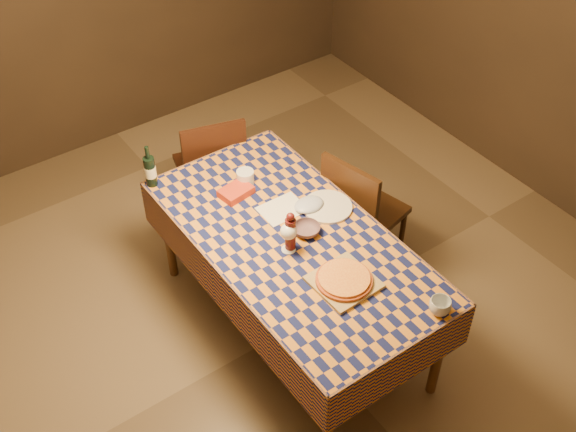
{
  "coord_description": "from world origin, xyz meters",
  "views": [
    {
      "loc": [
        -1.67,
        -2.3,
        3.54
      ],
      "look_at": [
        0.0,
        0.05,
        0.9
      ],
      "focal_mm": 45.0,
      "sensor_mm": 36.0,
      "label": 1
    }
  ],
  "objects": [
    {
      "name": "tumbler",
      "position": [
        0.28,
        -0.84,
        0.81
      ],
      "size": [
        0.13,
        0.13,
        0.09
      ],
      "primitive_type": "imported",
      "rotation": [
        0.0,
        0.0,
        -0.16
      ],
      "color": "silver",
      "rests_on": "dining_table"
    },
    {
      "name": "flour_bag",
      "position": [
        0.22,
        0.15,
        0.8
      ],
      "size": [
        0.22,
        0.19,
        0.05
      ],
      "primitive_type": "ellipsoid",
      "rotation": [
        0.0,
        0.0,
        -0.38
      ],
      "color": "#AEBDDF",
      "rests_on": "dining_table"
    },
    {
      "name": "white_plate",
      "position": [
        0.31,
        0.09,
        0.78
      ],
      "size": [
        0.38,
        0.38,
        0.02
      ],
      "primitive_type": "cylinder",
      "rotation": [
        0.0,
        0.0,
        0.41
      ],
      "color": "silver",
      "rests_on": "dining_table"
    },
    {
      "name": "pizza",
      "position": [
        0.02,
        -0.42,
        0.8
      ],
      "size": [
        0.39,
        0.39,
        0.03
      ],
      "color": "#A1421A",
      "rests_on": "cutting_board"
    },
    {
      "name": "deli_tub",
      "position": [
        0.04,
        0.55,
        0.81
      ],
      "size": [
        0.12,
        0.12,
        0.09
      ],
      "primitive_type": "cylinder",
      "rotation": [
        0.0,
        0.0,
        0.14
      ],
      "color": "white",
      "rests_on": "dining_table"
    },
    {
      "name": "pepper_mill",
      "position": [
        -0.06,
        -0.05,
        0.89
      ],
      "size": [
        0.07,
        0.07,
        0.25
      ],
      "color": "#471011",
      "rests_on": "dining_table"
    },
    {
      "name": "takeout_container",
      "position": [
        -0.06,
        0.49,
        0.79
      ],
      "size": [
        0.2,
        0.16,
        0.05
      ],
      "primitive_type": "cube",
      "rotation": [
        0.0,
        0.0,
        0.15
      ],
      "color": "red",
      "rests_on": "dining_table"
    },
    {
      "name": "cutting_board",
      "position": [
        0.02,
        -0.42,
        0.78
      ],
      "size": [
        0.31,
        0.31,
        0.02
      ],
      "primitive_type": "cube",
      "rotation": [
        0.0,
        0.0,
        0.03
      ],
      "color": "#A78B4E",
      "rests_on": "dining_table"
    },
    {
      "name": "dining_table",
      "position": [
        0.0,
        0.0,
        0.69
      ],
      "size": [
        0.94,
        1.84,
        0.77
      ],
      "color": "brown",
      "rests_on": "ground"
    },
    {
      "name": "room",
      "position": [
        0.0,
        0.0,
        1.35
      ],
      "size": [
        5.0,
        5.1,
        2.7
      ],
      "color": "brown",
      "rests_on": "ground"
    },
    {
      "name": "wine_glass",
      "position": [
        -0.07,
        -0.06,
        0.9
      ],
      "size": [
        0.1,
        0.1,
        0.18
      ],
      "color": "white",
      "rests_on": "dining_table"
    },
    {
      "name": "chair_right",
      "position": [
        0.63,
        0.18,
        0.52
      ],
      "size": [
        0.51,
        0.51,
        0.93
      ],
      "color": "black",
      "rests_on": "ground"
    },
    {
      "name": "chair_far",
      "position": [
        0.11,
        1.08,
        0.52
      ],
      "size": [
        0.52,
        0.52,
        0.93
      ],
      "color": "black",
      "rests_on": "ground"
    },
    {
      "name": "wine_bottle",
      "position": [
        -0.42,
        0.87,
        0.87
      ],
      "size": [
        0.07,
        0.07,
        0.28
      ],
      "color": "black",
      "rests_on": "dining_table"
    },
    {
      "name": "flour_patch",
      "position": [
        0.09,
        0.23,
        0.77
      ],
      "size": [
        0.26,
        0.2,
        0.0
      ],
      "primitive_type": "cube",
      "rotation": [
        0.0,
        0.0,
        -0.01
      ],
      "color": "white",
      "rests_on": "dining_table"
    },
    {
      "name": "bowl",
      "position": [
        0.08,
        -0.01,
        0.79
      ],
      "size": [
        0.2,
        0.2,
        0.05
      ],
      "primitive_type": "imported",
      "rotation": [
        0.0,
        0.0,
        0.42
      ],
      "color": "#5C434D",
      "rests_on": "dining_table"
    }
  ]
}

